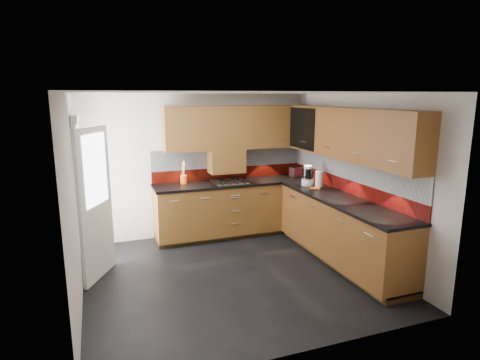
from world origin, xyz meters
name	(u,v)px	position (x,y,z in m)	size (l,w,h in m)	color
room	(233,165)	(0.00, 0.00, 1.50)	(4.00, 3.80, 2.64)	black
base_cabinets	(282,220)	(1.07, 0.72, 0.44)	(2.70, 3.20, 0.95)	#5B3B14
countertop	(282,191)	(1.05, 0.70, 0.92)	(2.72, 3.22, 0.04)	black
backsplash	(289,169)	(1.28, 0.93, 1.21)	(2.70, 3.20, 0.54)	#671209
upper_cabinets	(292,131)	(1.23, 0.78, 1.84)	(2.50, 3.20, 0.72)	#5B3B14
extractor_hood	(226,161)	(0.45, 1.64, 1.28)	(0.60, 0.33, 0.40)	#5B3B14
glass_cabinet	(310,127)	(1.71, 1.07, 1.87)	(0.32, 0.80, 0.66)	black
back_door	(87,199)	(-1.78, 0.75, 1.03)	(0.42, 1.19, 2.04)	white
gas_hob	(230,181)	(0.45, 1.47, 0.95)	(0.56, 0.49, 0.04)	silver
utensil_pot	(184,178)	(-0.29, 1.65, 1.03)	(0.11, 0.11, 0.40)	orange
toaster	(296,172)	(1.75, 1.56, 1.02)	(0.26, 0.19, 0.17)	silver
food_processor	(308,176)	(1.57, 0.83, 1.09)	(0.19, 0.19, 0.32)	white
paper_towel	(319,179)	(1.69, 0.68, 1.06)	(0.12, 0.12, 0.25)	white
orange_cloth	(315,188)	(1.55, 0.58, 0.95)	(0.15, 0.13, 0.02)	#CE4C16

